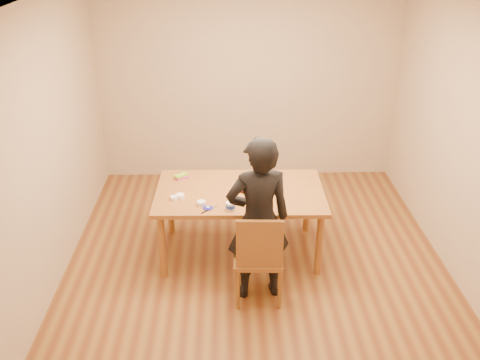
{
  "coord_description": "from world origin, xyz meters",
  "views": [
    {
      "loc": [
        -0.29,
        -4.72,
        3.29
      ],
      "look_at": [
        -0.17,
        0.19,
        0.9
      ],
      "focal_mm": 40.0,
      "sensor_mm": 36.0,
      "label": 1
    }
  ],
  "objects_px": {
    "dining_chair": "(258,257)",
    "cake": "(249,184)",
    "dining_table": "(240,193)",
    "person": "(258,220)",
    "cake_plate": "(249,188)"
  },
  "relations": [
    {
      "from": "cake_plate",
      "to": "person",
      "type": "height_order",
      "value": "person"
    },
    {
      "from": "cake_plate",
      "to": "person",
      "type": "distance_m",
      "value": 0.78
    },
    {
      "from": "dining_chair",
      "to": "cake",
      "type": "relative_size",
      "value": 2.33
    },
    {
      "from": "dining_chair",
      "to": "cake_plate",
      "type": "bearing_deg",
      "value": 95.75
    },
    {
      "from": "cake",
      "to": "dining_table",
      "type": "bearing_deg",
      "value": -156.39
    },
    {
      "from": "cake",
      "to": "person",
      "type": "relative_size",
      "value": 0.12
    },
    {
      "from": "dining_chair",
      "to": "cake",
      "type": "bearing_deg",
      "value": 95.75
    },
    {
      "from": "dining_table",
      "to": "dining_chair",
      "type": "distance_m",
      "value": 0.84
    },
    {
      "from": "person",
      "to": "cake",
      "type": "bearing_deg",
      "value": -95.22
    },
    {
      "from": "dining_chair",
      "to": "cake_plate",
      "type": "relative_size",
      "value": 1.68
    },
    {
      "from": "dining_table",
      "to": "cake",
      "type": "relative_size",
      "value": 9.04
    },
    {
      "from": "cake_plate",
      "to": "cake",
      "type": "bearing_deg",
      "value": 0.0
    },
    {
      "from": "dining_table",
      "to": "person",
      "type": "xyz_separation_m",
      "value": [
        0.15,
        -0.73,
        0.09
      ]
    },
    {
      "from": "cake",
      "to": "dining_chair",
      "type": "bearing_deg",
      "value": -86.63
    },
    {
      "from": "dining_table",
      "to": "person",
      "type": "distance_m",
      "value": 0.75
    }
  ]
}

